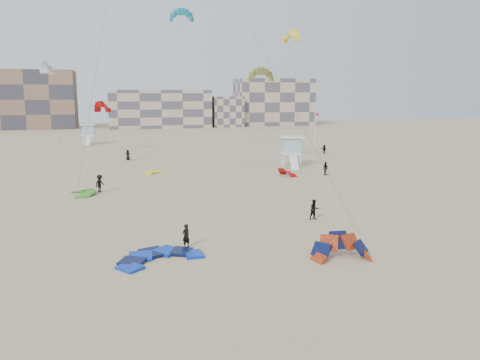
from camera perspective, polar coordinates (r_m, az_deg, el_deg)
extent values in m
plane|color=tan|center=(28.23, -6.12, -10.69)|extent=(320.00, 320.00, 0.00)
imported|color=black|center=(31.71, -6.61, -6.78)|extent=(0.71, 0.64, 1.63)
imported|color=black|center=(38.93, 9.05, -3.59)|extent=(0.88, 0.71, 1.70)
imported|color=black|center=(51.54, -16.72, -0.41)|extent=(1.33, 1.38, 1.89)
imported|color=black|center=(61.11, 10.39, 1.39)|extent=(0.60, 1.09, 1.76)
imported|color=black|center=(76.51, -13.52, 2.99)|extent=(0.90, 0.67, 1.68)
imported|color=black|center=(84.16, 10.22, 3.71)|extent=(0.71, 1.54, 1.60)
cylinder|color=#3F3F3F|center=(48.48, -17.42, 10.74)|extent=(4.06, 0.34, 19.80)
cylinder|color=#3F3F3F|center=(40.77, 2.90, 15.25)|extent=(5.78, 24.69, 25.30)
cylinder|color=#3F3F3F|center=(61.05, -21.49, 6.81)|extent=(2.32, 8.08, 12.40)
cylinder|color=#3F3F3F|center=(71.36, -11.29, 12.97)|extent=(0.19, 0.57, 25.51)
cylinder|color=#3F3F3F|center=(66.49, 5.66, 7.48)|extent=(5.66, 6.45, 11.94)
cylinder|color=#3F3F3F|center=(84.54, 6.98, 10.44)|extent=(2.29, 0.99, 19.07)
cylinder|color=#3F3F3F|center=(84.02, -6.99, 11.57)|extent=(0.23, 1.33, 22.38)
cylinder|color=#3F3F3F|center=(87.15, -16.20, 6.13)|extent=(0.58, 3.08, 7.01)
cube|color=white|center=(67.63, 6.25, 3.29)|extent=(3.55, 3.55, 0.15)
cube|color=#95BBCC|center=(67.51, 6.26, 4.25)|extent=(2.91, 2.91, 2.13)
cube|color=white|center=(67.40, 6.28, 5.23)|extent=(3.67, 3.67, 0.17)
cube|color=white|center=(65.11, 7.13, 2.09)|extent=(1.67, 3.18, 1.77)
cube|color=white|center=(104.00, -17.98, 5.21)|extent=(3.02, 3.02, 0.14)
cube|color=#95BBCC|center=(103.92, -18.01, 5.82)|extent=(2.48, 2.48, 2.07)
cube|color=white|center=(103.85, -18.04, 6.43)|extent=(3.13, 3.13, 0.17)
cube|color=white|center=(101.30, -18.03, 4.52)|extent=(1.17, 2.98, 1.71)
cylinder|color=white|center=(70.54, 9.07, 5.11)|extent=(0.10, 0.10, 7.91)
cube|color=red|center=(70.45, 9.37, 7.91)|extent=(0.59, 0.02, 0.40)
cube|color=#81614E|center=(162.24, -24.37, 8.91)|extent=(28.00, 14.00, 18.00)
cube|color=tan|center=(156.78, -9.82, 8.55)|extent=(32.00, 16.00, 12.00)
cube|color=tan|center=(167.04, 4.08, 9.45)|extent=(26.00, 14.00, 16.00)
cube|color=tan|center=(158.31, -1.70, 8.34)|extent=(10.00, 10.00, 10.00)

